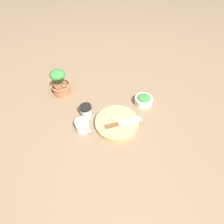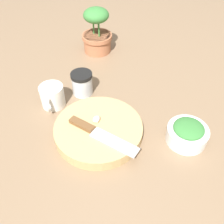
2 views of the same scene
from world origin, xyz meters
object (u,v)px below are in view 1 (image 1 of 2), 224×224
potted_herb (60,84)px  chef_knife (121,123)px  herb_bowl (144,100)px  spice_jar (86,111)px  cutting_board (116,123)px  coffee_mug (83,126)px  garlic_cloves (114,119)px

potted_herb → chef_knife: bearing=-48.7°
chef_knife → potted_herb: potted_herb is taller
herb_bowl → spice_jar: (-0.37, -0.03, 0.01)m
potted_herb → cutting_board: bearing=-49.0°
chef_knife → herb_bowl: 0.25m
spice_jar → coffee_mug: spice_jar is taller
garlic_cloves → coffee_mug: (-0.18, -0.01, -0.00)m
spice_jar → coffee_mug: (-0.03, -0.10, -0.00)m
chef_knife → coffee_mug: (-0.22, 0.03, -0.00)m
chef_knife → coffee_mug: coffee_mug is taller
garlic_cloves → cutting_board: bearing=-40.8°
garlic_cloves → herb_bowl: 0.26m
coffee_mug → garlic_cloves: bearing=2.6°
garlic_cloves → coffee_mug: coffee_mug is taller
garlic_cloves → potted_herb: (-0.29, 0.34, 0.04)m
spice_jar → potted_herb: 0.28m
garlic_cloves → chef_knife: bearing=-43.9°
herb_bowl → spice_jar: size_ratio=1.45×
cutting_board → chef_knife: bearing=-45.6°
garlic_cloves → herb_bowl: (0.22, 0.12, -0.01)m
garlic_cloves → coffee_mug: bearing=-177.4°
cutting_board → coffee_mug: bearing=178.9°
garlic_cloves → herb_bowl: size_ratio=0.26×
cutting_board → chef_knife: chef_knife is taller
cutting_board → herb_bowl: herb_bowl is taller
chef_knife → herb_bowl: (0.19, 0.16, -0.01)m
herb_bowl → potted_herb: potted_herb is taller
garlic_cloves → coffee_mug: size_ratio=0.32×
chef_knife → spice_jar: (-0.18, 0.13, 0.00)m
garlic_cloves → spice_jar: (-0.15, 0.10, -0.00)m
garlic_cloves → spice_jar: spice_jar is taller
cutting_board → chef_knife: (0.02, -0.02, 0.02)m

